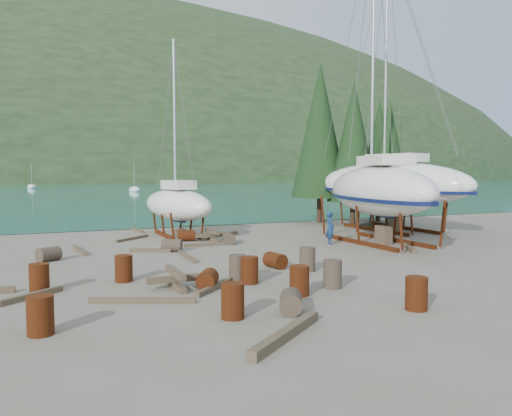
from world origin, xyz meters
name	(u,v)px	position (x,y,z in m)	size (l,w,h in m)	color
ground	(265,267)	(0.00, 0.00, 0.00)	(600.00, 600.00, 0.00)	#625E4D
bay_water	(46,179)	(0.00, 315.00, 0.01)	(700.00, 700.00, 0.00)	#187379
far_hill	(45,179)	(0.00, 320.00, 0.00)	(800.00, 360.00, 110.00)	black
far_house_right	(133,175)	(30.00, 190.00, 2.92)	(6.60, 5.60, 5.60)	beige
cypress_near_right	(353,142)	(12.50, 12.00, 5.79)	(3.60, 3.60, 10.00)	black
cypress_mid_right	(389,153)	(14.00, 10.00, 4.92)	(3.06, 3.06, 8.50)	black
cypress_back_left	(320,130)	(11.00, 14.00, 6.66)	(4.14, 4.14, 11.50)	black
cypress_far_right	(379,151)	(15.50, 13.00, 5.21)	(3.24, 3.24, 9.00)	black
moored_boat_mid	(134,190)	(10.00, 80.00, 0.39)	(2.00, 5.00, 6.05)	white
moored_boat_far	(32,187)	(-8.00, 110.00, 0.39)	(2.00, 5.00, 6.05)	white
large_sailboat_near	(378,190)	(8.03, 3.52, 2.75)	(5.80, 11.28, 17.07)	white
large_sailboat_far	(390,183)	(12.38, 7.90, 2.95)	(5.86, 11.90, 18.10)	white
small_sailboat_shore	(177,204)	(-0.56, 10.54, 1.84)	(3.51, 7.26, 11.14)	white
worker	(330,228)	(5.62, 4.18, 0.84)	(0.61, 0.40, 1.68)	navy
drum_0	(40,315)	(-8.01, -5.25, 0.44)	(0.58, 0.58, 0.88)	#5C280F
drum_1	(291,302)	(-2.11, -6.00, 0.29)	(0.58, 0.58, 0.88)	#2D2823
drum_3	(299,281)	(-1.02, -4.49, 0.44)	(0.58, 0.58, 0.88)	#5C280F
drum_4	(186,236)	(-0.70, 8.26, 0.29)	(0.58, 0.58, 0.88)	#5C280F
drum_5	(333,274)	(0.41, -4.06, 0.44)	(0.58, 0.58, 0.88)	#2D2823
drum_6	(275,260)	(0.25, -0.37, 0.29)	(0.58, 0.58, 0.88)	#5C280F
drum_7	(416,293)	(1.02, -7.11, 0.44)	(0.58, 0.58, 0.88)	#5C280F
drum_8	(39,278)	(-7.97, -0.96, 0.44)	(0.58, 0.58, 0.88)	#5C280F
drum_9	(172,245)	(-2.31, 5.11, 0.29)	(0.58, 0.58, 0.88)	#2D2823
drum_10	(249,270)	(-1.71, -2.42, 0.44)	(0.58, 0.58, 0.88)	#5C280F
drum_11	(229,238)	(0.98, 6.35, 0.29)	(0.58, 0.58, 0.88)	#2D2823
drum_12	(208,279)	(-3.19, -2.54, 0.29)	(0.58, 0.58, 0.88)	#5C280F
drum_13	(233,301)	(-3.65, -5.83, 0.44)	(0.58, 0.58, 0.88)	#5C280F
drum_14	(124,268)	(-5.39, -0.44, 0.44)	(0.58, 0.58, 0.88)	#5C280F
drum_15	(49,254)	(-7.53, 4.75, 0.29)	(0.58, 0.58, 0.88)	#2D2823
drum_16	(238,268)	(-1.92, -1.92, 0.44)	(0.58, 0.58, 0.88)	#2D2823
drum_17	(307,259)	(1.06, -1.38, 0.44)	(0.58, 0.58, 0.88)	#2D2823
timber_0	(132,238)	(-3.20, 9.99, 0.07)	(0.14, 2.63, 0.14)	brown
timber_1	(409,248)	(7.96, 1.06, 0.10)	(0.19, 2.10, 0.19)	brown
timber_3	(142,300)	(-5.39, -3.44, 0.07)	(0.15, 2.96, 0.15)	brown
timber_4	(150,250)	(-3.25, 5.34, 0.09)	(0.17, 1.88, 0.17)	brown
timber_5	(217,286)	(-2.90, -2.65, 0.08)	(0.16, 2.61, 0.16)	brown
timber_6	(223,234)	(1.87, 9.63, 0.10)	(0.19, 2.04, 0.19)	brown
timber_9	(137,230)	(-2.22, 13.81, 0.08)	(0.15, 2.32, 0.15)	brown
timber_10	(208,244)	(-0.24, 6.09, 0.08)	(0.16, 2.42, 0.16)	brown
timber_11	(187,256)	(-2.18, 3.11, 0.08)	(0.15, 2.63, 0.15)	brown
timber_12	(32,296)	(-8.19, -1.65, 0.08)	(0.17, 2.07, 0.17)	brown
timber_15	(80,250)	(-6.16, 6.87, 0.07)	(0.15, 2.88, 0.15)	brown
timber_16	(287,334)	(-3.15, -7.74, 0.11)	(0.23, 3.14, 0.23)	brown
timber_pile_fore	(175,279)	(-4.09, -2.09, 0.30)	(1.80, 1.80, 0.60)	brown
timber_pile_aft	(212,235)	(0.58, 7.83, 0.30)	(1.80, 1.80, 0.60)	brown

